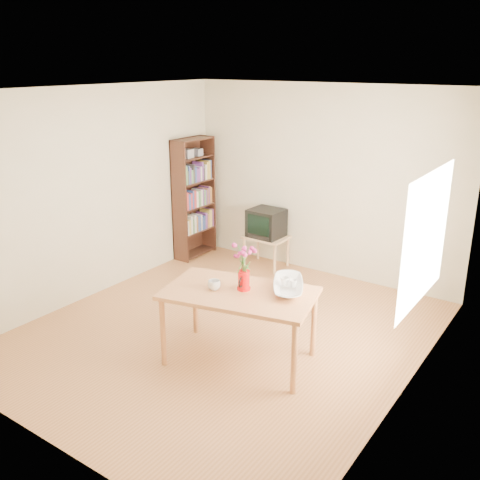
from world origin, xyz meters
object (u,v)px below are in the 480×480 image
Objects in this scene: bowl at (289,270)px; mug at (214,285)px; pitcher at (244,281)px; table at (239,299)px; television at (267,222)px.

mug is at bearing -144.25° from bowl.
pitcher reaches higher than mug.
table is 3.67× the size of bowl.
bowl reaches higher than table.
bowl is at bearing 28.07° from table.
table is 0.18m from pitcher.
pitcher is 2.58m from television.
pitcher is at bearing -61.12° from television.
bowl reaches higher than television.
pitcher is at bearing -144.65° from bowl.
bowl is at bearing 22.29° from pitcher.
television is (-1.17, 2.29, -0.18)m from pitcher.
mug is 0.26× the size of television.
pitcher is 0.29m from mug.
bowl is (0.58, 0.42, 0.16)m from mug.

